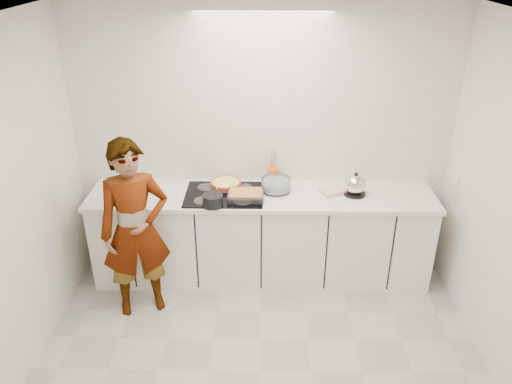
{
  "coord_description": "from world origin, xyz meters",
  "views": [
    {
      "loc": [
        0.01,
        -2.87,
        3.02
      ],
      "look_at": [
        -0.05,
        1.05,
        1.05
      ],
      "focal_mm": 35.0,
      "sensor_mm": 36.0,
      "label": 1
    }
  ],
  "objects_px": {
    "tart_dish": "(226,184)",
    "utensil_crock": "(274,176)",
    "kettle": "(355,185)",
    "hob": "(224,194)",
    "saucepan": "(213,200)",
    "cook": "(135,230)",
    "baking_dish": "(246,195)",
    "mixing_bowl": "(276,185)"
  },
  "relations": [
    {
      "from": "kettle",
      "to": "cook",
      "type": "distance_m",
      "value": 2.02
    },
    {
      "from": "cook",
      "to": "tart_dish",
      "type": "bearing_deg",
      "value": 21.98
    },
    {
      "from": "saucepan",
      "to": "tart_dish",
      "type": "bearing_deg",
      "value": 77.32
    },
    {
      "from": "cook",
      "to": "baking_dish",
      "type": "bearing_deg",
      "value": 3.73
    },
    {
      "from": "hob",
      "to": "cook",
      "type": "xyz_separation_m",
      "value": [
        -0.73,
        -0.49,
        -0.1
      ]
    },
    {
      "from": "hob",
      "to": "utensil_crock",
      "type": "relative_size",
      "value": 4.97
    },
    {
      "from": "tart_dish",
      "to": "kettle",
      "type": "bearing_deg",
      "value": -6.27
    },
    {
      "from": "baking_dish",
      "to": "cook",
      "type": "relative_size",
      "value": 0.2
    },
    {
      "from": "hob",
      "to": "baking_dish",
      "type": "bearing_deg",
      "value": -22.93
    },
    {
      "from": "baking_dish",
      "to": "utensil_crock",
      "type": "relative_size",
      "value": 2.27
    },
    {
      "from": "tart_dish",
      "to": "baking_dish",
      "type": "relative_size",
      "value": 0.92
    },
    {
      "from": "saucepan",
      "to": "utensil_crock",
      "type": "distance_m",
      "value": 0.74
    },
    {
      "from": "baking_dish",
      "to": "kettle",
      "type": "relative_size",
      "value": 1.33
    },
    {
      "from": "kettle",
      "to": "utensil_crock",
      "type": "relative_size",
      "value": 1.71
    },
    {
      "from": "hob",
      "to": "baking_dish",
      "type": "height_order",
      "value": "baking_dish"
    },
    {
      "from": "saucepan",
      "to": "baking_dish",
      "type": "relative_size",
      "value": 0.72
    },
    {
      "from": "hob",
      "to": "cook",
      "type": "distance_m",
      "value": 0.88
    },
    {
      "from": "mixing_bowl",
      "to": "cook",
      "type": "xyz_separation_m",
      "value": [
        -1.21,
        -0.58,
        -0.15
      ]
    },
    {
      "from": "mixing_bowl",
      "to": "kettle",
      "type": "bearing_deg",
      "value": -5.38
    },
    {
      "from": "saucepan",
      "to": "mixing_bowl",
      "type": "distance_m",
      "value": 0.65
    },
    {
      "from": "kettle",
      "to": "cook",
      "type": "height_order",
      "value": "cook"
    },
    {
      "from": "mixing_bowl",
      "to": "kettle",
      "type": "distance_m",
      "value": 0.73
    },
    {
      "from": "tart_dish",
      "to": "utensil_crock",
      "type": "distance_m",
      "value": 0.48
    },
    {
      "from": "saucepan",
      "to": "baking_dish",
      "type": "height_order",
      "value": "saucepan"
    },
    {
      "from": "tart_dish",
      "to": "utensil_crock",
      "type": "xyz_separation_m",
      "value": [
        0.46,
        0.12,
        0.03
      ]
    },
    {
      "from": "tart_dish",
      "to": "cook",
      "type": "xyz_separation_m",
      "value": [
        -0.73,
        -0.65,
        -0.13
      ]
    },
    {
      "from": "tart_dish",
      "to": "saucepan",
      "type": "bearing_deg",
      "value": -102.68
    },
    {
      "from": "tart_dish",
      "to": "cook",
      "type": "distance_m",
      "value": 0.99
    },
    {
      "from": "mixing_bowl",
      "to": "utensil_crock",
      "type": "bearing_deg",
      "value": 96.63
    },
    {
      "from": "hob",
      "to": "mixing_bowl",
      "type": "distance_m",
      "value": 0.5
    },
    {
      "from": "utensil_crock",
      "to": "cook",
      "type": "distance_m",
      "value": 1.43
    },
    {
      "from": "kettle",
      "to": "saucepan",
      "type": "bearing_deg",
      "value": -168.92
    },
    {
      "from": "saucepan",
      "to": "hob",
      "type": "bearing_deg",
      "value": 69.87
    },
    {
      "from": "tart_dish",
      "to": "mixing_bowl",
      "type": "height_order",
      "value": "mixing_bowl"
    },
    {
      "from": "tart_dish",
      "to": "kettle",
      "type": "relative_size",
      "value": 1.23
    },
    {
      "from": "hob",
      "to": "baking_dish",
      "type": "relative_size",
      "value": 2.19
    },
    {
      "from": "utensil_crock",
      "to": "saucepan",
      "type": "bearing_deg",
      "value": -137.15
    },
    {
      "from": "hob",
      "to": "saucepan",
      "type": "xyz_separation_m",
      "value": [
        -0.08,
        -0.22,
        0.06
      ]
    },
    {
      "from": "kettle",
      "to": "hob",
      "type": "bearing_deg",
      "value": -178.62
    },
    {
      "from": "tart_dish",
      "to": "mixing_bowl",
      "type": "relative_size",
      "value": 1.06
    },
    {
      "from": "utensil_crock",
      "to": "cook",
      "type": "xyz_separation_m",
      "value": [
        -1.19,
        -0.77,
        -0.17
      ]
    },
    {
      "from": "tart_dish",
      "to": "saucepan",
      "type": "xyz_separation_m",
      "value": [
        -0.09,
        -0.39,
        0.02
      ]
    }
  ]
}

